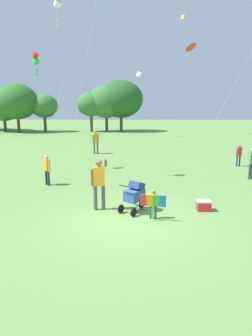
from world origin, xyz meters
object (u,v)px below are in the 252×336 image
(child_with_butterfly_kite, at_px, (153,202))
(stroller, at_px, (135,194))
(person_kid_running, at_px, (96,140))
(cooler_box, at_px, (204,205))
(person_sitting_far, at_px, (252,161))
(person_red_shirt, at_px, (47,168))
(kite_green_novelty, at_px, (36,59))
(kite_adult_black, at_px, (58,3))
(person_couple_left, at_px, (239,153))
(kite_orange_delta, at_px, (192,50))
(person_adult_flyer, at_px, (99,180))

(child_with_butterfly_kite, height_order, stroller, stroller)
(person_kid_running, xyz_separation_m, cooler_box, (5.01, -11.51, -0.81))
(person_sitting_far, height_order, cooler_box, person_sitting_far)
(person_kid_running, bearing_deg, stroller, -76.83)
(person_red_shirt, bearing_deg, person_kid_running, 82.84)
(kite_green_novelty, distance_m, person_sitting_far, 11.57)
(person_red_shirt, xyz_separation_m, person_kid_running, (1.06, 8.48, 0.21))
(kite_adult_black, distance_m, person_couple_left, 11.90)
(kite_green_novelty, xyz_separation_m, cooler_box, (7.22, -6.00, -5.46))
(stroller, xyz_separation_m, kite_orange_delta, (2.44, 4.34, 5.14))
(person_adult_flyer, bearing_deg, child_with_butterfly_kite, -25.23)
(person_red_shirt, bearing_deg, person_adult_flyer, -49.09)
(person_red_shirt, bearing_deg, person_sitting_far, 8.17)
(kite_adult_black, distance_m, person_red_shirt, 6.94)
(person_red_shirt, distance_m, person_kid_running, 8.55)
(stroller, xyz_separation_m, person_sitting_far, (5.49, 4.49, 0.27))
(person_adult_flyer, relative_size, person_red_shirt, 1.36)
(kite_adult_black, xyz_separation_m, person_couple_left, (9.17, 3.21, -6.88))
(child_with_butterfly_kite, bearing_deg, kite_green_novelty, 128.90)
(kite_adult_black, relative_size, kite_green_novelty, 1.34)
(person_adult_flyer, xyz_separation_m, kite_green_novelty, (-3.75, 5.99, 4.61))
(kite_orange_delta, bearing_deg, person_red_shirt, -169.26)
(stroller, height_order, cooler_box, stroller)
(kite_adult_black, xyz_separation_m, person_red_shirt, (-0.54, -1.06, -6.84))
(kite_adult_black, bearing_deg, person_red_shirt, -116.83)
(person_red_shirt, distance_m, cooler_box, 6.82)
(kite_adult_black, xyz_separation_m, person_sitting_far, (8.74, 0.27, -6.74))
(kite_orange_delta, distance_m, person_couple_left, 6.84)
(child_with_butterfly_kite, height_order, cooler_box, child_with_butterfly_kite)
(person_sitting_far, bearing_deg, kite_adult_black, -178.23)
(person_couple_left, bearing_deg, kite_orange_delta, -138.34)
(person_adult_flyer, distance_m, cooler_box, 3.57)
(person_red_shirt, relative_size, person_couple_left, 1.05)
(person_adult_flyer, xyz_separation_m, stroller, (1.18, -0.14, -0.42))
(cooler_box, bearing_deg, person_sitting_far, 53.75)
(person_couple_left, height_order, person_kid_running, person_kid_running)
(child_with_butterfly_kite, height_order, person_couple_left, person_couple_left)
(kite_adult_black, bearing_deg, kite_green_novelty, 131.31)
(kite_orange_delta, height_order, person_kid_running, kite_orange_delta)
(kite_green_novelty, bearing_deg, person_couple_left, 6.84)
(child_with_butterfly_kite, distance_m, person_adult_flyer, 1.98)
(person_adult_flyer, height_order, cooler_box, person_adult_flyer)
(kite_green_novelty, height_order, cooler_box, kite_green_novelty)
(child_with_butterfly_kite, distance_m, person_couple_left, 9.72)
(person_kid_running, distance_m, cooler_box, 12.58)
(cooler_box, bearing_deg, person_couple_left, 63.60)
(stroller, relative_size, kite_orange_delta, 0.17)
(kite_green_novelty, bearing_deg, child_with_butterfly_kite, -51.10)
(person_couple_left, relative_size, cooler_box, 2.80)
(person_sitting_far, bearing_deg, stroller, -140.72)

